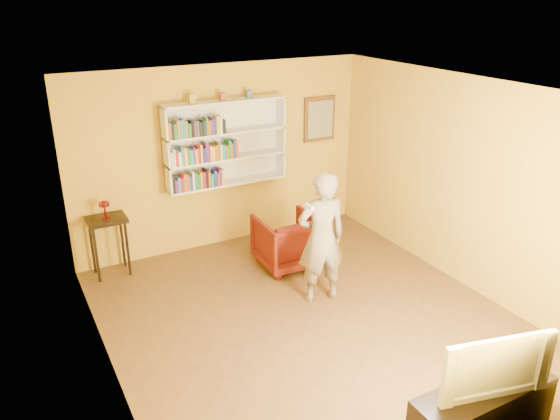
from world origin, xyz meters
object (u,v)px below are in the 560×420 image
(console_table, at_px, (107,228))
(bookshelf, at_px, (224,143))
(person, at_px, (321,238))
(tv_cabinet, at_px, (482,411))
(armchair, at_px, (287,241))
(ruby_lustre, at_px, (104,206))
(television, at_px, (491,361))

(console_table, bearing_deg, bookshelf, 5.08)
(bookshelf, bearing_deg, console_table, -174.92)
(person, height_order, tv_cabinet, person)
(console_table, distance_m, armchair, 2.44)
(person, bearing_deg, ruby_lustre, -31.43)
(bookshelf, height_order, armchair, bookshelf)
(armchair, bearing_deg, console_table, -20.41)
(ruby_lustre, bearing_deg, television, -64.11)
(console_table, xyz_separation_m, armchair, (2.24, -0.92, -0.32))
(television, bearing_deg, ruby_lustre, 129.39)
(bookshelf, xyz_separation_m, console_table, (-1.80, -0.16, -0.90))
(bookshelf, height_order, person, bookshelf)
(bookshelf, height_order, console_table, bookshelf)
(bookshelf, distance_m, television, 4.75)
(television, bearing_deg, bookshelf, 108.26)
(console_table, height_order, tv_cabinet, console_table)
(person, distance_m, television, 2.59)
(person, relative_size, tv_cabinet, 1.24)
(ruby_lustre, bearing_deg, tv_cabinet, -64.11)
(tv_cabinet, bearing_deg, ruby_lustre, 115.89)
(television, bearing_deg, tv_cabinet, 0.00)
(bookshelf, relative_size, armchair, 2.20)
(armchair, height_order, television, television)
(armchair, distance_m, person, 1.10)
(armchair, bearing_deg, bookshelf, -65.69)
(ruby_lustre, relative_size, tv_cabinet, 0.18)
(bookshelf, xyz_separation_m, armchair, (0.45, -1.08, -1.22))
(ruby_lustre, height_order, armchair, ruby_lustre)
(console_table, bearing_deg, armchair, -22.25)
(person, bearing_deg, console_table, -31.43)
(armchair, xyz_separation_m, television, (-0.06, -3.58, 0.40))
(console_table, xyz_separation_m, person, (2.16, -1.91, 0.15))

